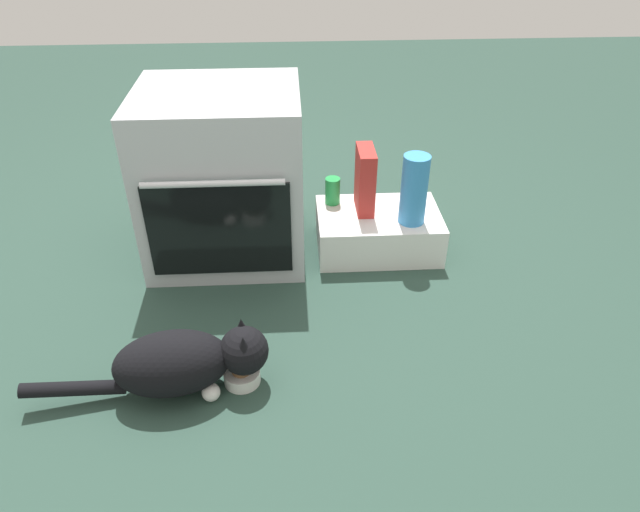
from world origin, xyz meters
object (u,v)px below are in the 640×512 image
object	(u,v)px
water_bottle	(414,190)
soda_can	(333,191)
oven	(224,176)
cereal_box	(365,180)
cat	(184,361)
pantry_cabinet	(378,231)
food_bowl	(242,375)

from	to	relation	value
water_bottle	soda_can	world-z (taller)	water_bottle
oven	cereal_box	xyz separation A→B (m)	(0.60, 0.00, -0.04)
soda_can	water_bottle	bearing A→B (deg)	-29.15
water_bottle	cereal_box	size ratio (longest dim) A/B	1.07
cat	soda_can	size ratio (longest dim) A/B	6.48
pantry_cabinet	cat	size ratio (longest dim) A/B	0.69
food_bowl	water_bottle	world-z (taller)	water_bottle
food_bowl	soda_can	xyz separation A→B (m)	(0.37, 0.88, 0.21)
food_bowl	cat	xyz separation A→B (m)	(-0.17, -0.02, 0.09)
cat	cereal_box	bearing A→B (deg)	44.23
soda_can	cereal_box	xyz separation A→B (m)	(0.13, -0.06, 0.08)
pantry_cabinet	cereal_box	size ratio (longest dim) A/B	1.91
pantry_cabinet	cat	xyz separation A→B (m)	(-0.74, -0.80, 0.03)
oven	cat	size ratio (longest dim) A/B	0.92
food_bowl	cereal_box	world-z (taller)	cereal_box
pantry_cabinet	food_bowl	distance (m)	0.96
oven	food_bowl	bearing A→B (deg)	-83.30
food_bowl	oven	bearing A→B (deg)	96.70
cereal_box	pantry_cabinet	bearing A→B (deg)	-35.18
pantry_cabinet	soda_can	bearing A→B (deg)	151.82
oven	food_bowl	world-z (taller)	oven
water_bottle	cat	bearing A→B (deg)	-139.84
cat	soda_can	xyz separation A→B (m)	(0.54, 0.91, 0.12)
pantry_cabinet	water_bottle	size ratio (longest dim) A/B	1.78
oven	cereal_box	distance (m)	0.60
water_bottle	soda_can	size ratio (longest dim) A/B	2.50
food_bowl	cereal_box	size ratio (longest dim) A/B	0.43
pantry_cabinet	soda_can	size ratio (longest dim) A/B	4.45
oven	cereal_box	world-z (taller)	oven
oven	water_bottle	distance (m)	0.79
food_bowl	pantry_cabinet	bearing A→B (deg)	54.18
soda_can	cereal_box	bearing A→B (deg)	-24.56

